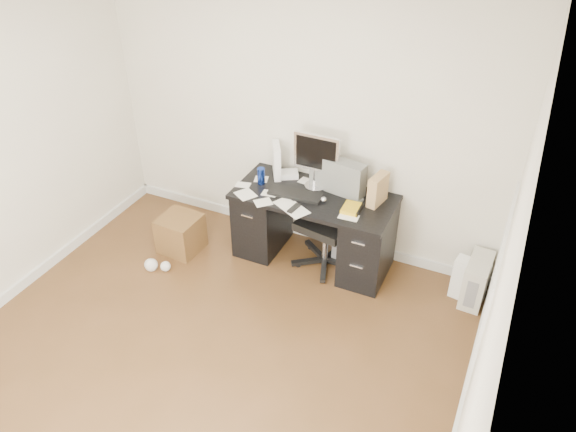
% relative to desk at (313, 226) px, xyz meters
% --- Properties ---
extents(ground, '(4.00, 4.00, 0.00)m').
position_rel_desk_xyz_m(ground, '(-0.30, -1.65, -0.40)').
color(ground, '#4D3218').
rests_on(ground, ground).
extents(room_shell, '(4.02, 4.02, 2.71)m').
position_rel_desk_xyz_m(room_shell, '(-0.27, -1.62, 1.26)').
color(room_shell, beige).
rests_on(room_shell, ground).
extents(desk, '(1.50, 0.70, 0.75)m').
position_rel_desk_xyz_m(desk, '(0.00, 0.00, 0.00)').
color(desk, black).
rests_on(desk, ground).
extents(loose_papers, '(1.10, 0.60, 0.00)m').
position_rel_desk_xyz_m(loose_papers, '(-0.20, -0.05, 0.35)').
color(loose_papers, silver).
rests_on(loose_papers, desk).
extents(lcd_monitor, '(0.44, 0.25, 0.56)m').
position_rel_desk_xyz_m(lcd_monitor, '(-0.05, 0.14, 0.63)').
color(lcd_monitor, silver).
rests_on(lcd_monitor, desk).
extents(keyboard, '(0.51, 0.20, 0.03)m').
position_rel_desk_xyz_m(keyboard, '(-0.16, -0.08, 0.36)').
color(keyboard, black).
rests_on(keyboard, desk).
extents(computer_mouse, '(0.06, 0.06, 0.06)m').
position_rel_desk_xyz_m(computer_mouse, '(0.12, -0.08, 0.38)').
color(computer_mouse, silver).
rests_on(computer_mouse, desk).
extents(travel_mug, '(0.08, 0.08, 0.16)m').
position_rel_desk_xyz_m(travel_mug, '(-0.55, -0.02, 0.43)').
color(travel_mug, navy).
rests_on(travel_mug, desk).
extents(white_binder, '(0.25, 0.31, 0.32)m').
position_rel_desk_xyz_m(white_binder, '(-0.48, 0.19, 0.51)').
color(white_binder, white).
rests_on(white_binder, desk).
extents(magazine_file, '(0.17, 0.26, 0.28)m').
position_rel_desk_xyz_m(magazine_file, '(0.56, 0.12, 0.49)').
color(magazine_file, '#AB7F52').
rests_on(magazine_file, desk).
extents(pen_cup, '(0.11, 0.11, 0.24)m').
position_rel_desk_xyz_m(pen_cup, '(0.26, 0.13, 0.47)').
color(pen_cup, brown).
rests_on(pen_cup, desk).
extents(yellow_book, '(0.17, 0.21, 0.03)m').
position_rel_desk_xyz_m(yellow_book, '(0.40, -0.09, 0.37)').
color(yellow_book, gold).
rests_on(yellow_book, desk).
extents(paper_remote, '(0.31, 0.29, 0.02)m').
position_rel_desk_xyz_m(paper_remote, '(-0.06, -0.30, 0.36)').
color(paper_remote, silver).
rests_on(paper_remote, desk).
extents(office_chair, '(0.70, 0.70, 1.08)m').
position_rel_desk_xyz_m(office_chair, '(0.13, -0.01, 0.14)').
color(office_chair, '#555755').
rests_on(office_chair, ground).
extents(pc_tower, '(0.21, 0.44, 0.43)m').
position_rel_desk_xyz_m(pc_tower, '(1.56, 0.08, -0.19)').
color(pc_tower, '#BCB8AA').
rests_on(pc_tower, ground).
extents(shopping_bag, '(0.33, 0.26, 0.41)m').
position_rel_desk_xyz_m(shopping_bag, '(1.50, 0.07, -0.20)').
color(shopping_bag, white).
rests_on(shopping_bag, ground).
extents(wicker_basket, '(0.40, 0.40, 0.38)m').
position_rel_desk_xyz_m(wicker_basket, '(-1.28, -0.41, -0.21)').
color(wicker_basket, '#462615').
rests_on(wicker_basket, ground).
extents(desk_printer, '(0.42, 0.36, 0.22)m').
position_rel_desk_xyz_m(desk_printer, '(0.40, 0.15, -0.29)').
color(desk_printer, slate).
rests_on(desk_printer, ground).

